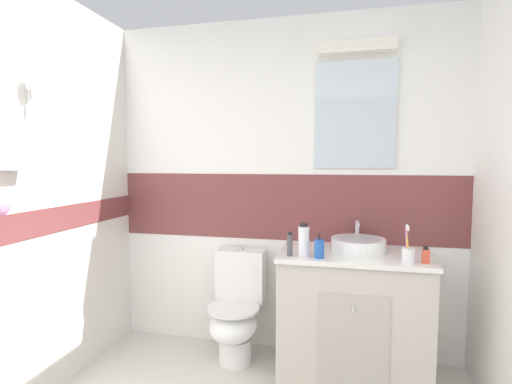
{
  "coord_description": "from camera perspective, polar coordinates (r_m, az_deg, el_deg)",
  "views": [
    {
      "loc": [
        0.44,
        -0.4,
        1.45
      ],
      "look_at": [
        -0.11,
        1.99,
        1.25
      ],
      "focal_mm": 26.41,
      "sensor_mm": 36.0,
      "label": 1
    }
  ],
  "objects": [
    {
      "name": "soap_dispenser",
      "position": [
        2.38,
        9.55,
        -8.45
      ],
      "size": [
        0.06,
        0.06,
        0.16
      ],
      "color": "#2659B2",
      "rests_on": "vanity_cabinet"
    },
    {
      "name": "toothbrush_cup",
      "position": [
        2.42,
        22.06,
        -8.67
      ],
      "size": [
        0.07,
        0.07,
        0.23
      ],
      "color": "white",
      "rests_on": "vanity_cabinet"
    },
    {
      "name": "wall_back_tiled",
      "position": [
        2.89,
        4.4,
        0.96
      ],
      "size": [
        3.2,
        0.2,
        2.5
      ],
      "color": "white",
      "rests_on": "ground_plane"
    },
    {
      "name": "vanity_cabinet",
      "position": [
        2.72,
        14.32,
        -17.51
      ],
      "size": [
        0.96,
        0.58,
        0.85
      ],
      "color": "beige",
      "rests_on": "ground_plane"
    },
    {
      "name": "toilet",
      "position": [
        2.87,
        -2.96,
        -17.39
      ],
      "size": [
        0.37,
        0.5,
        0.8
      ],
      "color": "white",
      "rests_on": "ground_plane"
    },
    {
      "name": "perfume_flask_small",
      "position": [
        2.45,
        24.31,
        -8.71
      ],
      "size": [
        0.04,
        0.03,
        0.1
      ],
      "color": "#D84C33",
      "rests_on": "vanity_cabinet"
    },
    {
      "name": "toothpaste_tube_upright",
      "position": [
        2.41,
        5.14,
        -7.94
      ],
      "size": [
        0.03,
        0.03,
        0.15
      ],
      "color": "#4C4C51",
      "rests_on": "vanity_cabinet"
    },
    {
      "name": "sink_basin",
      "position": [
        2.6,
        15.22,
        -7.66
      ],
      "size": [
        0.35,
        0.4,
        0.18
      ],
      "color": "white",
      "rests_on": "vanity_cabinet"
    },
    {
      "name": "mouthwash_bottle",
      "position": [
        2.4,
        7.23,
        -7.32
      ],
      "size": [
        0.07,
        0.07,
        0.21
      ],
      "color": "white",
      "rests_on": "vanity_cabinet"
    }
  ]
}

